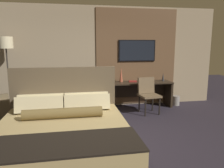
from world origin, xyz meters
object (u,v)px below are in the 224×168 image
(book, at_px, (133,81))
(waste_bin, at_px, (176,100))
(vase_short, at_px, (163,77))
(desk_chair, at_px, (148,92))
(bed, at_px, (63,135))
(tv, at_px, (137,51))
(desk, at_px, (139,90))
(vase_tall, at_px, (121,75))
(floor_lamp, at_px, (6,49))

(book, relative_size, waste_bin, 0.87)
(vase_short, bearing_deg, desk_chair, -137.81)
(bed, relative_size, waste_bin, 7.71)
(tv, bearing_deg, desk, -90.00)
(desk, xyz_separation_m, vase_tall, (-0.49, 0.08, 0.42))
(desk_chair, xyz_separation_m, floor_lamp, (-3.47, 0.46, 1.09))
(tv, xyz_separation_m, vase_short, (0.73, -0.20, -0.75))
(waste_bin, bearing_deg, floor_lamp, -179.23)
(tv, height_order, waste_bin, tv)
(floor_lamp, bearing_deg, bed, -59.84)
(desk, relative_size, vase_short, 8.04)
(tv, bearing_deg, vase_tall, -163.43)
(floor_lamp, distance_m, vase_short, 4.21)
(floor_lamp, xyz_separation_m, book, (3.22, 0.12, -0.90))
(floor_lamp, relative_size, vase_short, 8.52)
(bed, height_order, desk, bed)
(desk_chair, height_order, floor_lamp, floor_lamp)
(desk, height_order, floor_lamp, floor_lamp)
(bed, xyz_separation_m, desk, (2.00, 2.52, 0.15))
(desk, xyz_separation_m, waste_bin, (1.12, -0.06, -0.36))
(floor_lamp, bearing_deg, waste_bin, 0.77)
(tv, xyz_separation_m, desk_chair, (0.07, -0.80, -1.03))
(tv, relative_size, desk_chair, 1.17)
(floor_lamp, distance_m, waste_bin, 4.76)
(waste_bin, bearing_deg, desk, 177.16)
(desk, xyz_separation_m, floor_lamp, (-3.40, -0.12, 1.14))
(desk_chair, height_order, waste_bin, desk_chair)
(vase_tall, relative_size, book, 1.62)
(vase_tall, bearing_deg, book, -14.54)
(vase_tall, xyz_separation_m, vase_short, (1.23, -0.06, -0.08))
(floor_lamp, xyz_separation_m, vase_tall, (2.91, 0.20, -0.72))
(desk, bearing_deg, bed, -128.49)
(vase_short, height_order, book, vase_short)
(vase_tall, distance_m, waste_bin, 1.80)
(vase_short, distance_m, book, 0.91)
(desk, distance_m, desk_chair, 0.58)
(desk, height_order, book, book)
(tv, bearing_deg, floor_lamp, -174.19)
(floor_lamp, height_order, waste_bin, floor_lamp)
(bed, bearing_deg, vase_tall, 59.84)
(tv, distance_m, book, 0.89)
(floor_lamp, height_order, vase_short, floor_lamp)
(vase_tall, height_order, vase_short, vase_tall)
(bed, distance_m, desk_chair, 2.85)
(vase_short, bearing_deg, tv, 164.62)
(tv, bearing_deg, bed, -126.09)
(floor_lamp, height_order, book, floor_lamp)
(bed, distance_m, waste_bin, 3.98)
(vase_tall, distance_m, book, 0.38)
(bed, height_order, tv, tv)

